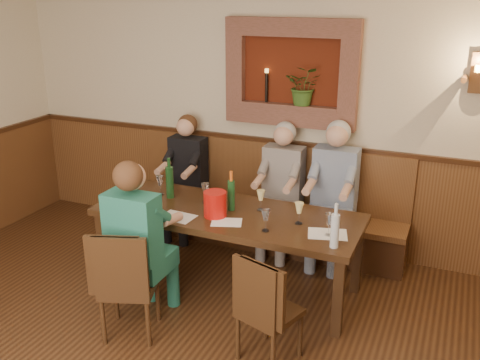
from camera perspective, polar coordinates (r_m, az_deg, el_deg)
The scene contains 28 objects.
room_shell at distance 2.94m, azimuth -16.59°, elevation 4.23°, with size 6.04×6.04×2.82m.
wainscoting at distance 3.50m, azimuth -14.46°, elevation -16.74°, with size 6.02×6.02×1.15m.
wall_niche at distance 5.42m, azimuth 5.81°, elevation 10.79°, with size 1.36×0.30×1.06m.
wall_sconce at distance 5.15m, azimuth 23.98°, elevation 10.31°, with size 0.25×0.20×0.35m.
dining_table at distance 4.84m, azimuth -1.33°, elevation -4.22°, with size 2.40×0.90×0.75m.
bench at distance 5.77m, azimuth 2.57°, elevation -3.89°, with size 3.00×0.45×1.11m.
chair_near_left at distance 4.45m, azimuth -11.64°, elevation -12.80°, with size 0.53×0.53×0.93m.
chair_near_right at distance 4.11m, azimuth 2.99°, elevation -15.65°, with size 0.49×0.49×0.88m.
person_bench_left at distance 5.95m, azimuth -5.85°, elevation -0.82°, with size 0.40×0.48×1.37m.
person_bench_mid at distance 5.52m, azimuth 4.30°, elevation -2.29°, with size 0.41×0.50×1.39m.
person_bench_right at distance 5.38m, azimuth 9.74°, elevation -2.81°, with size 0.43×0.53×1.46m.
person_chair_front at distance 4.45m, azimuth -10.46°, elevation -8.00°, with size 0.42×0.52×1.43m.
spittoon_bucket at distance 4.68m, azimuth -2.67°, elevation -2.58°, with size 0.20×0.20×0.23m, color red.
wine_bottle_green_a at distance 4.79m, azimuth -0.94°, elevation -1.54°, with size 0.07×0.07×0.37m.
wine_bottle_green_b at distance 5.12m, azimuth -7.51°, elevation -0.15°, with size 0.08×0.08×0.39m.
water_bottle at distance 4.17m, azimuth 10.09°, elevation -5.26°, with size 0.08×0.08×0.36m.
tasting_sheet_a at distance 5.02m, azimuth -10.59°, elevation -2.68°, with size 0.30×0.21×0.00m, color white.
tasting_sheet_b at distance 4.59m, azimuth -1.45°, elevation -4.52°, with size 0.26×0.19×0.00m, color white.
tasting_sheet_c at distance 4.43m, azimuth 9.31°, elevation -5.70°, with size 0.31×0.22×0.00m, color white.
tasting_sheet_d at distance 4.73m, azimuth -6.67°, elevation -3.92°, with size 0.30×0.21×0.00m, color white.
wine_glass_0 at distance 5.06m, azimuth -12.39°, elevation -1.50°, with size 0.08×0.08×0.19m, color #EEE18E, non-canonical shape.
wine_glass_1 at distance 4.81m, azimuth 2.23°, elevation -2.17°, with size 0.08×0.08×0.19m, color #EEE18E, non-canonical shape.
wine_glass_2 at distance 4.68m, azimuth -2.83°, elevation -2.80°, with size 0.08×0.08×0.19m, color #EEE18E, non-canonical shape.
wine_glass_3 at distance 4.38m, azimuth 9.48°, elevation -4.72°, with size 0.08×0.08×0.19m, color white, non-canonical shape.
wine_glass_4 at distance 5.23m, azimuth -8.50°, elevation -0.55°, with size 0.08×0.08×0.19m, color white, non-canonical shape.
wine_glass_5 at distance 4.98m, azimuth -3.72°, elevation -1.41°, with size 0.08×0.08×0.19m, color white, non-canonical shape.
wine_glass_6 at distance 4.40m, azimuth 2.75°, elevation -4.31°, with size 0.08×0.08×0.19m, color white, non-canonical shape.
wine_glass_7 at distance 4.56m, azimuth 6.32°, elevation -3.55°, with size 0.08×0.08×0.19m, color #EEE18E, non-canonical shape.
Camera 1 is at (1.84, -2.17, 2.63)m, focal length 40.00 mm.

